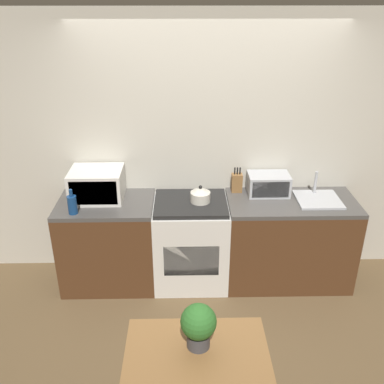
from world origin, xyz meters
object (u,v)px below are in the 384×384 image
Objects in this scene: stove_range at (191,242)px; bottle at (72,204)px; toaster_oven at (268,184)px; kettle at (200,195)px; dining_table at (197,369)px; microwave at (97,185)px.

bottle is at bearing -168.95° from stove_range.
toaster_oven is at bearing 11.69° from stove_range.
toaster_oven reaches higher than kettle.
kettle is 0.22× the size of dining_table.
toaster_oven reaches higher than dining_table.
microwave reaches higher than kettle.
stove_range is at bearing -5.87° from microwave.
microwave is 2.09m from dining_table.
kettle is at bearing 10.50° from bottle.
stove_range is 1.21m from bottle.
toaster_oven is (1.83, 0.37, 0.01)m from bottle.
stove_range is 0.96m from toaster_oven.
stove_range is 4.73× the size of kettle.
dining_table is at bearing -92.77° from kettle.
microwave is at bearing 175.05° from kettle.
kettle is (0.09, 0.01, 0.52)m from stove_range.
stove_range is 1.76m from dining_table.
bottle is at bearing -119.86° from microwave.
dining_table is (0.90, -1.84, -0.40)m from microwave.
toaster_oven is (1.66, 0.07, -0.04)m from microwave.
microwave reaches higher than toaster_oven.
microwave is 2.08× the size of bottle.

